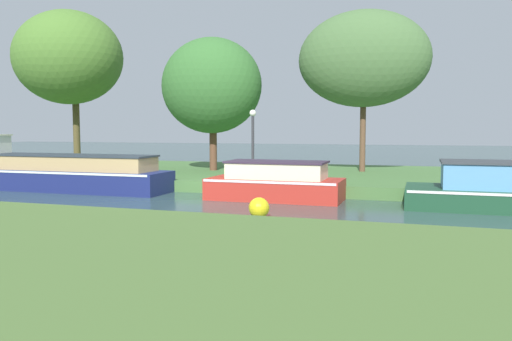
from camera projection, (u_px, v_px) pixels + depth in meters
name	position (u px, v px, depth m)	size (l,w,h in m)	color
ground_plane	(179.00, 201.00, 15.64)	(120.00, 120.00, 0.00)	#2F4847
riverbank_far	(251.00, 175.00, 22.26)	(72.00, 10.00, 0.40)	#47713A
navy_barge	(46.00, 173.00, 18.56)	(9.79, 1.81, 2.01)	navy
red_narrowboat	(276.00, 183.00, 15.88)	(4.19, 1.76, 1.22)	#B52C22
willow_tree_left	(68.00, 58.00, 24.18)	(5.29, 4.68, 7.41)	brown
willow_tree_centre	(211.00, 86.00, 21.93)	(4.43, 3.57, 5.73)	brown
willow_tree_right	(363.00, 59.00, 21.12)	(5.47, 3.24, 6.73)	brown
lamp_post	(253.00, 135.00, 18.42)	(0.24, 0.24, 2.50)	#333338
mooring_post_near	(47.00, 167.00, 20.47)	(0.20, 0.20, 0.59)	#4B3029
channel_buoy	(259.00, 208.00, 12.59)	(0.52, 0.52, 0.52)	yellow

